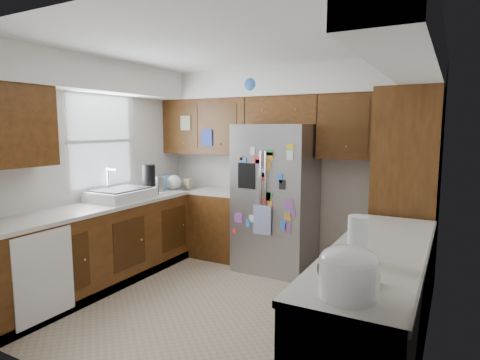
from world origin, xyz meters
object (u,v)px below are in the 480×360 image
at_px(pantry, 407,194).
at_px(paper_towel, 358,238).
at_px(rice_cooker, 349,271).
at_px(fridge, 276,198).

distance_m(pantry, paper_towel, 1.94).
height_order(rice_cooker, paper_towel, paper_towel).
distance_m(pantry, rice_cooker, 2.53).
distance_m(rice_cooker, paper_towel, 0.60).
relative_size(fridge, paper_towel, 6.29).
distance_m(fridge, paper_towel, 2.45).
relative_size(fridge, rice_cooker, 5.94).
bearing_deg(rice_cooker, fridge, 120.13).
relative_size(pantry, paper_towel, 7.52).
distance_m(pantry, fridge, 1.51).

